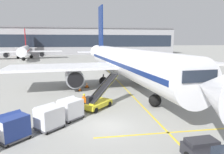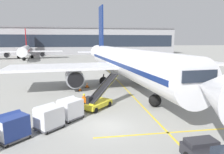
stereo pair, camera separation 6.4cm
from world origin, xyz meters
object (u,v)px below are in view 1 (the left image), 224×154
Objects in this scene: belt_loader at (98,99)px; baggage_cart_lead at (70,108)px; safety_cone_wingtip at (87,85)px; parked_airplane at (124,62)px; ground_crew_by_carts at (65,106)px; distant_airplane at (24,50)px; ground_crew_by_loader at (84,101)px; safety_cone_engine_keepout at (80,89)px; baggage_cart_third at (12,127)px; baggage_cart_second at (49,117)px.

baggage_cart_lead is (-2.76, -2.72, 0.09)m from belt_loader.
parked_airplane is at bearing 6.15° from safety_cone_wingtip.
baggage_cart_lead is 1.46× the size of ground_crew_by_carts.
ground_crew_by_carts is 70.24m from distant_airplane.
ground_crew_by_loader is 2.75× the size of safety_cone_engine_keepout.
belt_loader is 7.95m from safety_cone_engine_keepout.
parked_airplane is 20.33m from baggage_cart_third.
baggage_cart_second is 1.46× the size of ground_crew_by_carts.
parked_airplane is at bearing -62.85° from distant_airplane.
baggage_cart_third is at bearing -145.73° from baggage_cart_second.
belt_loader is 9.82m from safety_cone_wingtip.
baggage_cart_lead is at bearing -98.80° from safety_cone_wingtip.
belt_loader reaches higher than safety_cone_engine_keepout.
safety_cone_wingtip is (5.77, 15.90, -0.63)m from baggage_cart_third.
parked_airplane is at bearing 58.23° from baggage_cart_second.
baggage_cart_second reaches higher than safety_cone_wingtip.
safety_cone_engine_keepout is (-1.87, 7.70, -0.60)m from belt_loader.
safety_cone_wingtip is at bearing 81.20° from baggage_cart_lead.
baggage_cart_lead is 2.47m from ground_crew_by_loader.
belt_loader is at bearing 42.90° from baggage_cart_third.
belt_loader is 9.00m from baggage_cart_third.
safety_cone_engine_keepout is at bearing 81.54° from ground_crew_by_carts.
baggage_cart_second is 4.02× the size of safety_cone_engine_keepout.
distant_airplane is at bearing 103.13° from baggage_cart_third.
safety_cone_wingtip is (0.64, 10.39, -0.63)m from ground_crew_by_loader.
baggage_cart_third is 1.46× the size of ground_crew_by_loader.
safety_cone_engine_keepout is at bearing 71.16° from baggage_cart_third.
safety_cone_wingtip is 60.11m from distant_airplane.
belt_loader is at bearing -76.33° from safety_cone_engine_keepout.
ground_crew_by_loader reaches higher than safety_cone_engine_keepout.
parked_airplane is 1.20× the size of distant_airplane.
ground_crew_by_carts is (-1.84, -1.23, 0.00)m from ground_crew_by_loader.
baggage_cart_second reaches higher than safety_cone_engine_keepout.
baggage_cart_second is at bearing 34.27° from baggage_cart_third.
safety_cone_engine_keepout is at bearing 85.15° from baggage_cart_lead.
parked_airplane is at bearing 21.56° from safety_cone_engine_keepout.
distant_airplane is at bearing 109.58° from belt_loader.
baggage_cart_second is at bearing -125.88° from ground_crew_by_loader.
ground_crew_by_loader reaches higher than safety_cone_wingtip.
baggage_cart_third is at bearing -124.94° from parked_airplane.
parked_airplane reaches higher than safety_cone_wingtip.
baggage_cart_third reaches higher than safety_cone_wingtip.
baggage_cart_second is at bearing -133.36° from belt_loader.
ground_crew_by_loader is at bearing -71.72° from distant_airplane.
baggage_cart_lead is 1.46× the size of ground_crew_by_loader.
ground_crew_by_loader is at bearing 58.27° from baggage_cart_lead.
parked_airplane is 15.45m from baggage_cart_lead.
ground_crew_by_loader is (5.13, 5.51, -0.00)m from baggage_cart_third.
baggage_cart_third is at bearing -138.38° from baggage_cart_lead.
belt_loader is 2.68× the size of ground_crew_by_loader.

